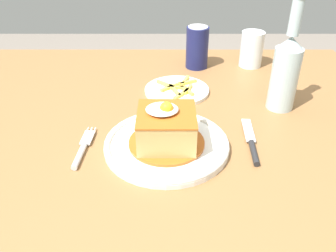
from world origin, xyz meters
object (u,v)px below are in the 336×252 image
at_px(soda_can, 199,47).
at_px(side_plate_fries, 179,90).
at_px(drinking_glass, 253,52).
at_px(fork, 84,150).
at_px(knife, 254,146).
at_px(main_plate, 168,144).
at_px(beer_bottle_clear, 288,70).

xyz_separation_m(soda_can, side_plate_fries, (-0.06, -0.17, -0.06)).
bearing_deg(drinking_glass, fork, -133.40).
relative_size(soda_can, drinking_glass, 1.18).
distance_m(knife, side_plate_fries, 0.29).
height_order(main_plate, side_plate_fries, main_plate).
distance_m(main_plate, side_plate_fries, 0.25).
relative_size(main_plate, fork, 1.80).
xyz_separation_m(main_plate, soda_can, (0.09, 0.42, 0.05)).
xyz_separation_m(knife, drinking_glass, (0.08, 0.43, 0.04)).
xyz_separation_m(knife, side_plate_fries, (-0.15, 0.26, -0.00)).
distance_m(beer_bottle_clear, drinking_glass, 0.27).
xyz_separation_m(fork, soda_can, (0.26, 0.44, 0.06)).
bearing_deg(knife, fork, -177.65).
xyz_separation_m(fork, knife, (0.34, 0.01, 0.00)).
distance_m(soda_can, beer_bottle_clear, 0.32).
height_order(beer_bottle_clear, side_plate_fries, beer_bottle_clear).
relative_size(beer_bottle_clear, side_plate_fries, 1.56).
bearing_deg(knife, main_plate, 179.43).
relative_size(fork, soda_can, 1.14).
bearing_deg(soda_can, fork, -120.57).
xyz_separation_m(knife, soda_can, (-0.09, 0.42, 0.06)).
bearing_deg(soda_can, drinking_glass, 3.49).
bearing_deg(main_plate, fork, -174.65).
bearing_deg(soda_can, main_plate, -101.94).
height_order(drinking_glass, side_plate_fries, drinking_glass).
bearing_deg(fork, beer_bottle_clear, 22.71).
distance_m(main_plate, drinking_glass, 0.50).
relative_size(drinking_glass, side_plate_fries, 0.62).
height_order(knife, soda_can, soda_can).
distance_m(beer_bottle_clear, side_plate_fries, 0.28).
height_order(fork, knife, same).
height_order(knife, drinking_glass, drinking_glass).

